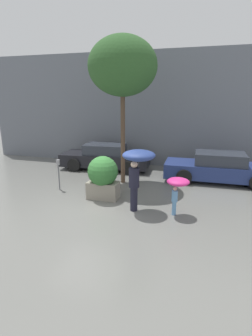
{
  "coord_description": "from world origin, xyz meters",
  "views": [
    {
      "loc": [
        3.6,
        -7.66,
        3.67
      ],
      "look_at": [
        0.88,
        1.6,
        1.05
      ],
      "focal_mm": 28.0,
      "sensor_mm": 36.0,
      "label": 1
    }
  ],
  "objects": [
    {
      "name": "person_adult",
      "position": [
        1.66,
        0.25,
        1.63
      ],
      "size": [
        1.06,
        1.06,
        2.05
      ],
      "rotation": [
        0.0,
        0.0,
        0.54
      ],
      "color": "#1E1E2D",
      "rests_on": "ground"
    },
    {
      "name": "parked_car_far",
      "position": [
        4.41,
        4.26,
        0.61
      ],
      "size": [
        4.75,
        1.94,
        1.32
      ],
      "rotation": [
        0.0,
        0.0,
        1.59
      ],
      "color": "navy",
      "rests_on": "ground"
    },
    {
      "name": "planter_box",
      "position": [
        0.19,
        0.92,
        0.87
      ],
      "size": [
        1.15,
        1.11,
        1.61
      ],
      "color": "gray",
      "rests_on": "ground"
    },
    {
      "name": "person_child",
      "position": [
        2.96,
        0.22,
        1.02
      ],
      "size": [
        0.71,
        0.71,
        1.24
      ],
      "rotation": [
        0.0,
        0.0,
        0.02
      ],
      "color": "#669ED1",
      "rests_on": "ground"
    },
    {
      "name": "street_tree",
      "position": [
        0.34,
        2.96,
        4.84
      ],
      "size": [
        2.78,
        2.78,
        6.04
      ],
      "color": "brown",
      "rests_on": "ground"
    },
    {
      "name": "parked_car_near",
      "position": [
        -1.22,
        4.89,
        0.61
      ],
      "size": [
        4.65,
        2.11,
        1.32
      ],
      "rotation": [
        0.0,
        0.0,
        1.64
      ],
      "color": "black",
      "rests_on": "ground"
    },
    {
      "name": "building_facade",
      "position": [
        0.0,
        6.5,
        3.0
      ],
      "size": [
        18.0,
        0.3,
        6.0
      ],
      "color": "slate",
      "rests_on": "ground"
    },
    {
      "name": "parking_meter",
      "position": [
        -1.85,
        1.28,
        0.91
      ],
      "size": [
        0.14,
        0.14,
        1.27
      ],
      "color": "#595B60",
      "rests_on": "ground"
    },
    {
      "name": "ground_plane",
      "position": [
        0.0,
        0.0,
        0.0
      ],
      "size": [
        40.0,
        40.0,
        0.0
      ],
      "primitive_type": "plane",
      "color": "slate"
    }
  ]
}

